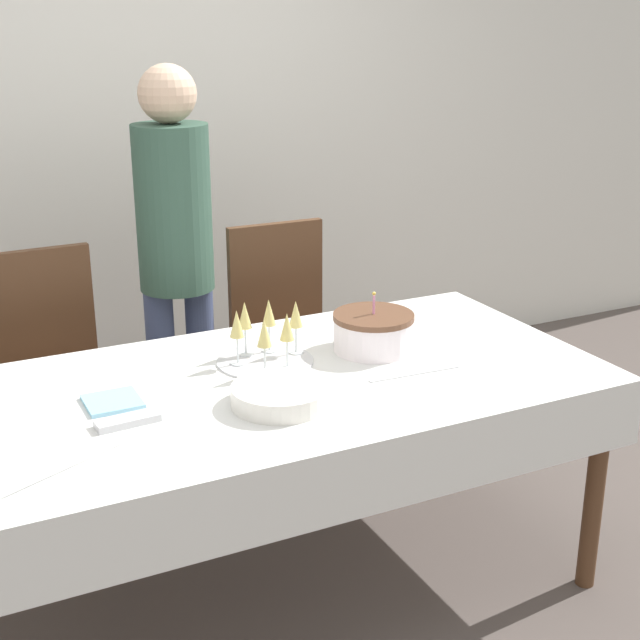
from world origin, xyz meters
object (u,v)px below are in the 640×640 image
Objects in this scene: dining_chair_far_right at (287,335)px; plate_stack_main at (281,395)px; birthday_cake at (373,332)px; person_standing at (175,240)px; champagne_tray at (266,336)px; dining_chair_far_left at (50,375)px.

dining_chair_far_right is 1.11m from plate_stack_main.
birthday_cake is 0.95× the size of plate_stack_main.
plate_stack_main is at bearing -92.48° from person_standing.
dining_chair_far_right is 3.76× the size of birthday_cake.
champagne_tray is 0.77m from person_standing.
person_standing is (-0.04, 0.76, 0.14)m from champagne_tray.
person_standing is at bearing 93.15° from champagne_tray.
dining_chair_far_right is 3.24× the size of champagne_tray.
birthday_cake is at bearing -8.86° from champagne_tray.
dining_chair_far_left is at bearing 115.49° from plate_stack_main.
birthday_cake is (-0.02, -0.72, 0.25)m from dining_chair_far_right.
dining_chair_far_left is 0.61× the size of person_standing.
plate_stack_main is 1.08m from person_standing.
person_standing reaches higher than birthday_cake.
dining_chair_far_right is (0.93, 0.00, 0.00)m from dining_chair_far_left.
dining_chair_far_right is at bearing -11.68° from person_standing.
dining_chair_far_left is 3.24× the size of champagne_tray.
birthday_cake is 0.16× the size of person_standing.
dining_chair_far_left is at bearing 129.62° from champagne_tray.
champagne_tray is at bearing 171.14° from birthday_cake.
birthday_cake is 0.86× the size of champagne_tray.
birthday_cake is at bearing -64.21° from person_standing.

